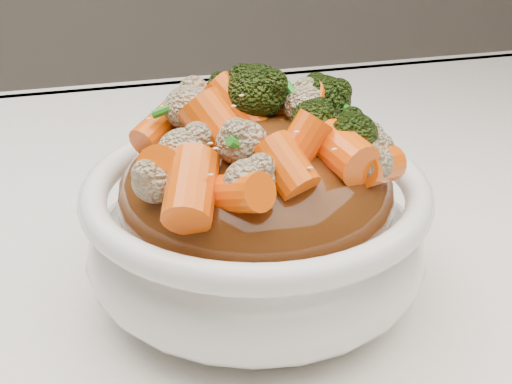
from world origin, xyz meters
name	(u,v)px	position (x,y,z in m)	size (l,w,h in m)	color
tablecloth	(233,323)	(0.00, 0.00, 0.73)	(1.20, 0.80, 0.04)	white
bowl	(256,237)	(0.01, 0.00, 0.79)	(0.20, 0.20, 0.08)	white
sauce_base	(256,196)	(0.01, 0.00, 0.82)	(0.16, 0.16, 0.09)	#4E250D
carrots	(256,102)	(0.01, 0.00, 0.87)	(0.16, 0.16, 0.05)	#FD5C08
broccoli	(256,103)	(0.01, 0.00, 0.87)	(0.16, 0.16, 0.04)	black
cauliflower	(256,107)	(0.01, 0.00, 0.87)	(0.16, 0.16, 0.03)	tan
scallions	(256,100)	(0.01, 0.00, 0.87)	(0.12, 0.12, 0.02)	#23771B
sesame_seeds	(256,100)	(0.01, 0.00, 0.87)	(0.14, 0.14, 0.01)	beige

